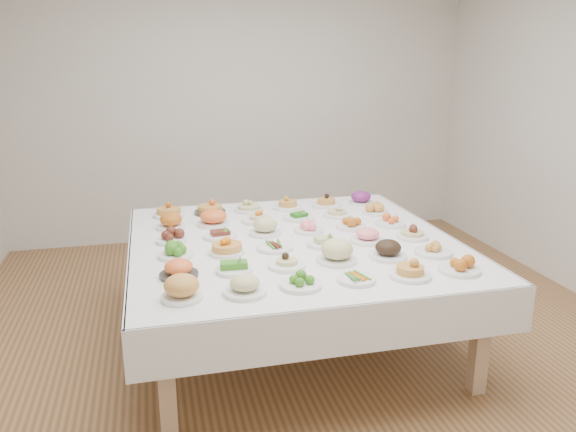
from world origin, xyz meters
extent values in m
plane|color=#97633F|center=(0.00, 0.00, 0.00)|extent=(5.00, 5.00, 0.00)
cube|color=silver|center=(0.00, 2.50, 1.40)|extent=(5.00, 0.02, 2.80)
cube|color=silver|center=(0.00, -2.50, 1.40)|extent=(5.00, 0.02, 2.80)
cube|color=white|center=(-0.07, -0.03, 0.72)|extent=(2.19, 2.19, 0.06)
cube|color=white|center=(-0.07, 1.07, 0.61)|extent=(2.21, 0.02, 0.28)
cube|color=white|center=(-0.07, -1.13, 0.61)|extent=(2.21, 0.02, 0.28)
cube|color=white|center=(1.02, -0.03, 0.61)|extent=(0.02, 2.21, 0.28)
cube|color=white|center=(-1.17, -0.03, 0.61)|extent=(0.02, 2.21, 0.28)
cube|color=tan|center=(-0.99, -0.95, 0.34)|extent=(0.09, 0.09, 0.69)
cube|color=tan|center=(0.84, -0.95, 0.34)|extent=(0.09, 0.09, 0.69)
cube|color=tan|center=(-0.99, 0.89, 0.34)|extent=(0.09, 0.09, 0.69)
cube|color=tan|center=(0.84, 0.89, 0.34)|extent=(0.09, 0.09, 0.69)
cylinder|color=white|center=(-0.88, -0.84, 0.76)|extent=(0.22, 0.22, 0.02)
cylinder|color=white|center=(-0.55, -0.85, 0.76)|extent=(0.23, 0.23, 0.02)
cylinder|color=white|center=(-0.24, -0.83, 0.76)|extent=(0.23, 0.23, 0.02)
cylinder|color=white|center=(0.09, -0.83, 0.76)|extent=(0.21, 0.21, 0.02)
cylinder|color=white|center=(0.41, -0.84, 0.76)|extent=(0.24, 0.24, 0.02)
cylinder|color=white|center=(0.73, -0.84, 0.76)|extent=(0.24, 0.24, 0.02)
cylinder|color=#2F2D2A|center=(-0.88, -0.52, 0.76)|extent=(0.22, 0.22, 0.02)
cylinder|color=white|center=(-0.56, -0.52, 0.76)|extent=(0.21, 0.21, 0.02)
cylinder|color=white|center=(-0.24, -0.52, 0.76)|extent=(0.22, 0.22, 0.02)
cylinder|color=white|center=(0.08, -0.51, 0.76)|extent=(0.25, 0.25, 0.02)
cylinder|color=white|center=(0.42, -0.52, 0.76)|extent=(0.24, 0.24, 0.02)
cylinder|color=white|center=(0.72, -0.52, 0.76)|extent=(0.23, 0.23, 0.02)
cylinder|color=white|center=(-0.88, -0.18, 0.76)|extent=(0.22, 0.22, 0.02)
cylinder|color=white|center=(-0.56, -0.20, 0.76)|extent=(0.23, 0.23, 0.02)
cylinder|color=white|center=(-0.24, -0.19, 0.76)|extent=(0.23, 0.23, 0.02)
cylinder|color=white|center=(0.10, -0.19, 0.76)|extent=(0.22, 0.22, 0.02)
cylinder|color=white|center=(0.41, -0.19, 0.76)|extent=(0.23, 0.23, 0.02)
cylinder|color=white|center=(0.74, -0.19, 0.76)|extent=(0.22, 0.22, 0.02)
cylinder|color=white|center=(-0.89, 0.13, 0.76)|extent=(0.21, 0.21, 0.02)
cylinder|color=white|center=(-0.56, 0.14, 0.76)|extent=(0.23, 0.23, 0.02)
cylinder|color=white|center=(-0.24, 0.14, 0.76)|extent=(0.23, 0.23, 0.02)
cylinder|color=white|center=(0.08, 0.12, 0.76)|extent=(0.21, 0.21, 0.02)
cylinder|color=white|center=(0.41, 0.13, 0.76)|extent=(0.22, 0.22, 0.02)
cylinder|color=white|center=(0.72, 0.14, 0.76)|extent=(0.23, 0.23, 0.02)
cylinder|color=white|center=(-0.88, 0.45, 0.76)|extent=(0.21, 0.21, 0.02)
cylinder|color=white|center=(-0.57, 0.45, 0.76)|extent=(0.24, 0.24, 0.02)
cylinder|color=white|center=(-0.23, 0.46, 0.76)|extent=(0.24, 0.24, 0.02)
cylinder|color=white|center=(0.10, 0.45, 0.76)|extent=(0.24, 0.24, 0.02)
cylinder|color=white|center=(0.41, 0.46, 0.76)|extent=(0.22, 0.22, 0.02)
cylinder|color=white|center=(0.74, 0.46, 0.76)|extent=(0.21, 0.21, 0.02)
cylinder|color=white|center=(-0.88, 0.78, 0.76)|extent=(0.24, 0.24, 0.02)
cylinder|color=#2F2D2A|center=(-0.56, 0.78, 0.76)|extent=(0.24, 0.24, 0.02)
cylinder|color=white|center=(-0.24, 0.78, 0.76)|extent=(0.23, 0.23, 0.02)
cylinder|color=white|center=(0.09, 0.78, 0.76)|extent=(0.24, 0.24, 0.02)
cylinder|color=white|center=(0.42, 0.77, 0.76)|extent=(0.24, 0.24, 0.02)
cylinder|color=white|center=(0.73, 0.77, 0.76)|extent=(0.21, 0.21, 0.02)
camera|label=1|loc=(-0.99, -3.59, 1.97)|focal=35.00mm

